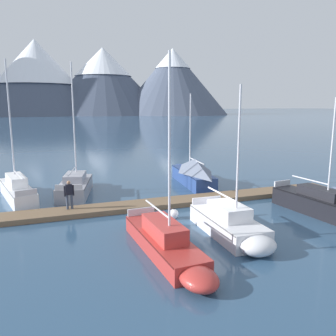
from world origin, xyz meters
The scene contains 13 objects.
ground_plane centered at (0.00, 0.00, 0.00)m, with size 700.00×700.00×0.00m, color #2D4C6B.
mountain_shoulder_ridge centered at (2.98, 199.64, 22.43)m, with size 71.90×71.90×41.71m.
mountain_east_summit centered at (40.00, 194.09, 20.26)m, with size 74.60×74.60×38.81m.
mountain_rear_spur centered at (76.88, 175.72, 19.37)m, with size 65.06×65.06×38.01m.
dock centered at (0.00, 4.00, 0.14)m, with size 22.96×3.32×0.30m.
sailboat_nearest_berth centered at (-9.68, 9.51, 0.67)m, with size 2.41×7.19×9.18m.
sailboat_second_berth centered at (-5.76, 9.27, 0.63)m, with size 3.44×6.30×9.19m.
sailboat_mid_dock_port centered at (-3.88, -2.82, 0.55)m, with size 1.70×7.35×8.33m.
sailboat_mid_dock_starboard centered at (-0.16, -2.04, 0.60)m, with size 2.31×5.96×7.21m.
sailboat_far_berth centered at (3.28, 8.71, 1.00)m, with size 2.79×7.87×7.13m.
sailboat_outer_slip centered at (6.39, -1.81, 0.66)m, with size 1.69×7.37×6.69m.
person_on_dock centered at (-6.84, 4.68, 1.26)m, with size 0.59×0.25×1.69m.
mooring_buoy_channel_marker centered at (-1.61, 1.47, 0.27)m, with size 0.54×0.54×0.62m.
Camera 1 is at (-9.35, -15.48, 6.37)m, focal length 37.04 mm.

